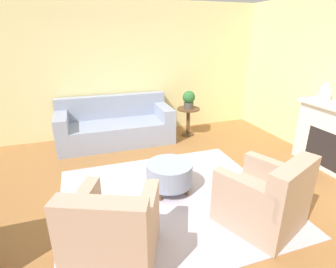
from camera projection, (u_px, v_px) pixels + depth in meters
ground_plane at (170, 199)px, 3.62m from camera, size 16.00×16.00×0.00m
wall_back at (127, 70)px, 5.66m from camera, size 9.63×0.12×2.80m
rug at (170, 199)px, 3.62m from camera, size 2.90×2.58×0.01m
couch at (116, 127)px, 5.45m from camera, size 2.29×0.97×0.93m
armchair_left at (113, 234)px, 2.50m from camera, size 1.06×1.08×0.90m
armchair_right at (265, 200)px, 3.02m from camera, size 1.06×1.08×0.90m
ottoman_table at (169, 173)px, 3.72m from camera, size 0.66×0.66×0.43m
side_table at (188, 117)px, 5.79m from camera, size 0.50×0.50×0.62m
fireplace at (335, 137)px, 4.26m from camera, size 0.44×1.38×1.08m
vase_mantel_near at (324, 94)px, 4.34m from camera, size 0.20×0.20×0.31m
potted_plant_on_side_table at (189, 99)px, 5.64m from camera, size 0.27×0.27×0.38m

